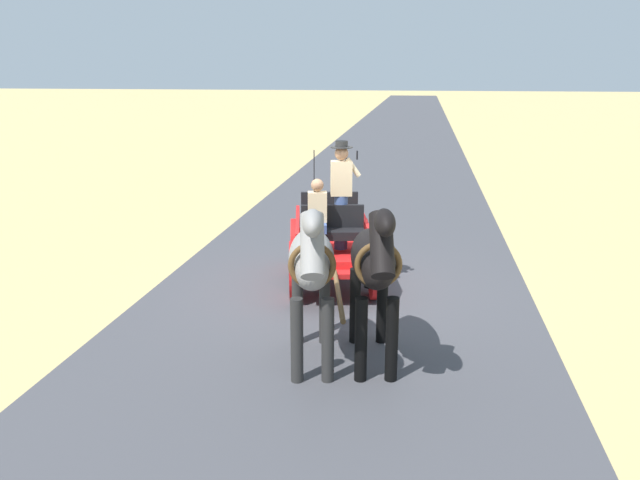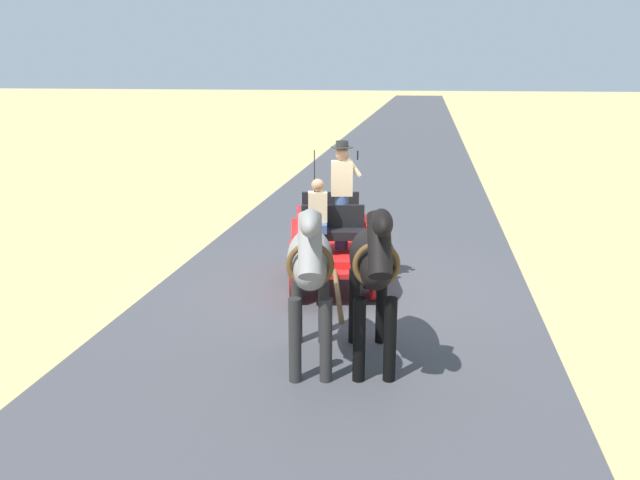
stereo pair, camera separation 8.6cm
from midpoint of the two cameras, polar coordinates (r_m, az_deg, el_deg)
name	(u,v)px [view 1 (the left image)]	position (r m, az deg, el deg)	size (l,w,h in m)	color
ground_plane	(340,289)	(10.64, 1.63, -4.50)	(200.00, 200.00, 0.00)	tan
road_surface	(340,289)	(10.64, 1.63, -4.48)	(6.29, 160.00, 0.01)	#424247
horse_drawn_carriage	(331,239)	(10.63, 0.82, 0.09)	(1.84, 4.51, 2.50)	red
horse_near_side	(375,264)	(7.61, 4.66, -2.18)	(0.81, 2.15, 2.21)	black
horse_off_side	(312,264)	(7.57, -1.10, -2.24)	(0.84, 2.15, 2.21)	gray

